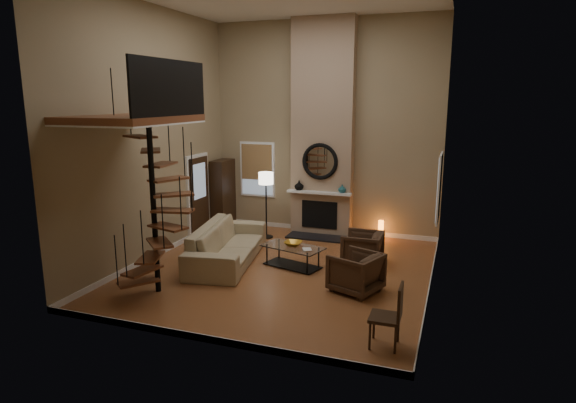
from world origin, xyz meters
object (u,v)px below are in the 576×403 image
(sofa, at_px, (227,244))
(coffee_table, at_px, (292,254))
(side_chair, at_px, (391,313))
(accent_lamp, at_px, (381,230))
(hutch, at_px, (223,193))
(armchair_near, at_px, (366,249))
(floor_lamp, at_px, (266,184))
(armchair_far, at_px, (359,273))

(sofa, bearing_deg, coffee_table, -95.52)
(coffee_table, distance_m, side_chair, 3.71)
(coffee_table, relative_size, accent_lamp, 2.93)
(hutch, height_order, side_chair, hutch)
(accent_lamp, distance_m, side_chair, 5.53)
(sofa, xyz_separation_m, armchair_near, (2.94, 0.74, -0.04))
(coffee_table, height_order, side_chair, side_chair)
(hutch, relative_size, floor_lamp, 1.08)
(armchair_far, bearing_deg, armchair_near, -152.89)
(hutch, distance_m, armchair_near, 4.81)
(sofa, relative_size, armchair_far, 3.45)
(side_chair, bearing_deg, armchair_far, 113.90)
(armchair_far, height_order, coffee_table, armchair_far)
(armchair_far, xyz_separation_m, floor_lamp, (-2.98, 2.77, 1.06))
(armchair_far, bearing_deg, hutch, -105.77)
(coffee_table, bearing_deg, armchair_near, 22.74)
(armchair_far, xyz_separation_m, coffee_table, (-1.62, 0.88, -0.07))
(sofa, relative_size, side_chair, 3.05)
(hutch, relative_size, armchair_far, 2.17)
(sofa, xyz_separation_m, side_chair, (3.93, -2.64, 0.13))
(hutch, distance_m, floor_lamp, 1.74)
(armchair_near, bearing_deg, floor_lamp, -114.44)
(armchair_far, height_order, side_chair, side_chair)
(armchair_far, distance_m, floor_lamp, 4.20)
(armchair_far, relative_size, coffee_table, 0.59)
(hutch, bearing_deg, floor_lamp, -22.28)
(hutch, height_order, armchair_far, hutch)
(armchair_near, xyz_separation_m, accent_lamp, (-0.00, 2.05, -0.10))
(armchair_near, relative_size, accent_lamp, 1.70)
(sofa, distance_m, armchair_far, 3.19)
(hutch, relative_size, sofa, 0.63)
(armchair_near, relative_size, armchair_far, 0.98)
(armchair_far, relative_size, side_chair, 0.88)
(hutch, xyz_separation_m, sofa, (1.43, -2.65, -0.55))
(armchair_near, height_order, accent_lamp, armchair_near)
(sofa, relative_size, accent_lamp, 5.94)
(hutch, relative_size, accent_lamp, 3.74)
(sofa, bearing_deg, accent_lamp, -56.98)
(armchair_far, distance_m, accent_lamp, 3.55)
(hutch, relative_size, armchair_near, 2.21)
(coffee_table, bearing_deg, floor_lamp, 125.82)
(sofa, height_order, armchair_far, sofa)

